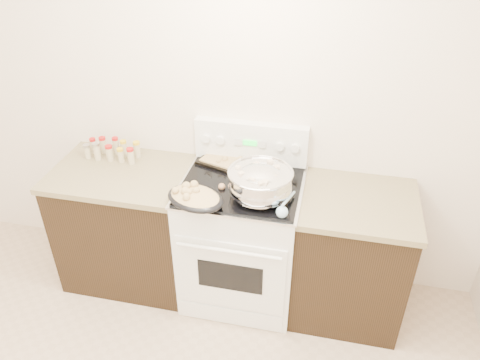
# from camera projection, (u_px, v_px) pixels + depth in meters

# --- Properties ---
(room_shell) EXTENTS (4.10, 3.60, 2.75)m
(room_shell) POSITION_uv_depth(u_px,v_px,m) (34.00, 213.00, 1.44)
(room_shell) COLOR white
(room_shell) RESTS_ON ground
(counter_left) EXTENTS (0.93, 0.67, 0.92)m
(counter_left) POSITION_uv_depth(u_px,v_px,m) (130.00, 224.00, 3.38)
(counter_left) COLOR black
(counter_left) RESTS_ON ground
(counter_right) EXTENTS (0.73, 0.67, 0.92)m
(counter_right) POSITION_uv_depth(u_px,v_px,m) (349.00, 256.00, 3.10)
(counter_right) COLOR black
(counter_right) RESTS_ON ground
(kitchen_range) EXTENTS (0.78, 0.73, 1.22)m
(kitchen_range) POSITION_uv_depth(u_px,v_px,m) (242.00, 238.00, 3.21)
(kitchen_range) COLOR white
(kitchen_range) RESTS_ON ground
(mixing_bowl) EXTENTS (0.46, 0.46, 0.23)m
(mixing_bowl) POSITION_uv_depth(u_px,v_px,m) (260.00, 184.00, 2.79)
(mixing_bowl) COLOR silver
(mixing_bowl) RESTS_ON kitchen_range
(roasting_pan) EXTENTS (0.43, 0.36, 0.11)m
(roasting_pan) POSITION_uv_depth(u_px,v_px,m) (195.00, 197.00, 2.75)
(roasting_pan) COLOR black
(roasting_pan) RESTS_ON kitchen_range
(baking_sheet) EXTENTS (0.52, 0.43, 0.06)m
(baking_sheet) POSITION_uv_depth(u_px,v_px,m) (235.00, 160.00, 3.16)
(baking_sheet) COLOR black
(baking_sheet) RESTS_ON kitchen_range
(wooden_spoon) EXTENTS (0.18, 0.23, 0.04)m
(wooden_spoon) POSITION_uv_depth(u_px,v_px,m) (227.00, 184.00, 2.93)
(wooden_spoon) COLOR tan
(wooden_spoon) RESTS_ON kitchen_range
(blue_ladle) EXTENTS (0.09, 0.25, 0.09)m
(blue_ladle) POSITION_uv_depth(u_px,v_px,m) (283.00, 210.00, 2.67)
(blue_ladle) COLOR #A0CDEF
(blue_ladle) RESTS_ON kitchen_range
(spice_jars) EXTENTS (0.38, 0.14, 0.13)m
(spice_jars) POSITION_uv_depth(u_px,v_px,m) (112.00, 150.00, 3.24)
(spice_jars) COLOR #BFB28C
(spice_jars) RESTS_ON counter_left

